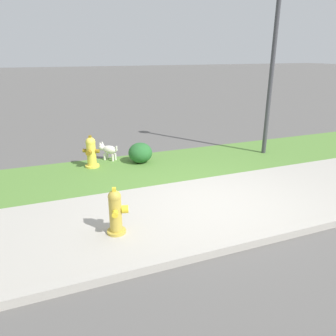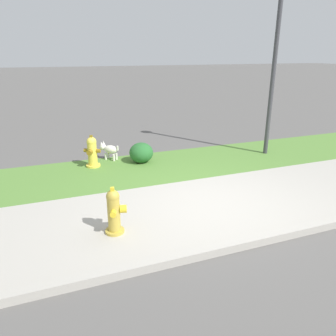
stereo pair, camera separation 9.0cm
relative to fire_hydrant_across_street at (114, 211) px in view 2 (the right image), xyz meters
name	(u,v)px [view 2 (the right image)]	position (x,y,z in m)	size (l,w,h in m)	color
ground_plane	(211,206)	(1.78, 0.29, -0.36)	(120.00, 120.00, 0.00)	#5B5956
sidewalk_pavement	(211,206)	(1.78, 0.29, -0.35)	(18.00, 2.47, 0.01)	#ADA89E
grass_verge	(165,165)	(1.78, 2.64, -0.35)	(18.00, 2.23, 0.01)	#568438
street_curb	(255,241)	(1.78, -1.03, -0.30)	(18.00, 0.16, 0.12)	#ADA89E
fire_hydrant_across_street	(114,211)	(0.00, 0.00, 0.00)	(0.35, 0.38, 0.75)	gold
fire_hydrant_by_grass_verge	(92,152)	(0.16, 3.18, 0.01)	(0.39, 0.38, 0.77)	yellow
small_white_dog	(109,149)	(0.64, 3.59, -0.09)	(0.45, 0.48, 0.45)	silver
street_lamp	(277,35)	(4.67, 2.63, 2.61)	(0.32, 0.32, 4.48)	#3D3D42
shrub_bush_far_verge	(141,153)	(1.33, 3.08, -0.11)	(0.58, 0.58, 0.50)	#28662D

